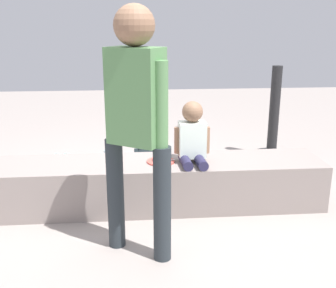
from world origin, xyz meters
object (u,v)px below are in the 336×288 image
(child_seated, at_px, (192,136))
(gift_bag, at_px, (63,172))
(cake_box_white, at_px, (196,175))
(water_bottle_near_gift, at_px, (107,157))
(adult_standing, at_px, (136,112))
(cake_plate, at_px, (161,160))
(handbag_black_leather, at_px, (149,158))

(child_seated, height_order, gift_bag, child_seated)
(child_seated, distance_m, cake_box_white, 0.75)
(cake_box_white, bearing_deg, water_bottle_near_gift, 148.84)
(child_seated, distance_m, water_bottle_near_gift, 1.36)
(child_seated, distance_m, adult_standing, 0.85)
(adult_standing, bearing_deg, water_bottle_near_gift, 100.11)
(cake_plate, relative_size, handbag_black_leather, 0.73)
(child_seated, relative_size, handbag_black_leather, 1.58)
(water_bottle_near_gift, bearing_deg, gift_bag, -122.32)
(adult_standing, bearing_deg, gift_bag, 120.44)
(water_bottle_near_gift, bearing_deg, cake_box_white, -31.16)
(adult_standing, relative_size, cake_box_white, 4.81)
(gift_bag, relative_size, water_bottle_near_gift, 1.54)
(child_seated, xyz_separation_m, cake_box_white, (0.11, 0.52, -0.52))
(child_seated, bearing_deg, handbag_black_leather, 108.05)
(child_seated, height_order, water_bottle_near_gift, child_seated)
(adult_standing, relative_size, cake_plate, 6.85)
(child_seated, height_order, cake_box_white, child_seated)
(child_seated, distance_m, cake_plate, 0.31)
(cake_box_white, distance_m, handbag_black_leather, 0.59)
(water_bottle_near_gift, relative_size, cake_box_white, 0.69)
(adult_standing, distance_m, cake_plate, 0.88)
(child_seated, relative_size, cake_plate, 2.16)
(handbag_black_leather, bearing_deg, cake_box_white, -44.37)
(child_seated, bearing_deg, cake_plate, 174.71)
(gift_bag, bearing_deg, child_seated, -23.21)
(cake_plate, bearing_deg, handbag_black_leather, 93.69)
(water_bottle_near_gift, height_order, cake_box_white, water_bottle_near_gift)
(cake_plate, bearing_deg, water_bottle_near_gift, 115.77)
(cake_box_white, bearing_deg, child_seated, -102.36)
(child_seated, bearing_deg, water_bottle_near_gift, 125.33)
(handbag_black_leather, bearing_deg, child_seated, -71.95)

